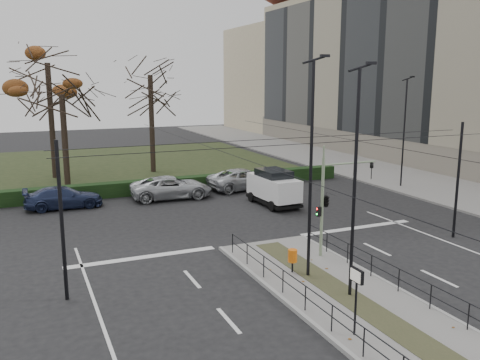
# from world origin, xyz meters

# --- Properties ---
(ground) EXTENTS (140.00, 140.00, 0.00)m
(ground) POSITION_xyz_m (0.00, 0.00, 0.00)
(ground) COLOR black
(ground) RESTS_ON ground
(median_island) EXTENTS (4.40, 15.00, 0.14)m
(median_island) POSITION_xyz_m (0.00, -2.50, 0.07)
(median_island) COLOR slate
(median_island) RESTS_ON ground
(sidewalk_east) EXTENTS (8.00, 90.00, 0.14)m
(sidewalk_east) POSITION_xyz_m (18.00, 22.00, 0.07)
(sidewalk_east) COLOR slate
(sidewalk_east) RESTS_ON ground
(park) EXTENTS (38.00, 26.00, 0.10)m
(park) POSITION_xyz_m (-6.00, 32.00, 0.05)
(park) COLOR #242F17
(park) RESTS_ON ground
(hedge) EXTENTS (38.00, 1.00, 1.00)m
(hedge) POSITION_xyz_m (-6.00, 18.60, 0.50)
(hedge) COLOR black
(hedge) RESTS_ON ground
(apartment_block) EXTENTS (13.09, 52.10, 21.64)m
(apartment_block) POSITION_xyz_m (27.97, 23.97, 10.39)
(apartment_block) COLOR tan
(apartment_block) RESTS_ON ground
(median_railing) EXTENTS (4.14, 13.24, 0.92)m
(median_railing) POSITION_xyz_m (0.00, -2.60, 0.98)
(median_railing) COLOR black
(median_railing) RESTS_ON median_island
(catenary) EXTENTS (20.00, 34.00, 6.00)m
(catenary) POSITION_xyz_m (0.00, 1.62, 3.42)
(catenary) COLOR black
(catenary) RESTS_ON ground
(traffic_light) EXTENTS (3.10, 1.74, 4.56)m
(traffic_light) POSITION_xyz_m (1.76, 2.00, 2.79)
(traffic_light) COLOR gray
(traffic_light) RESTS_ON median_island
(litter_bin) EXTENTS (0.39, 0.39, 0.99)m
(litter_bin) POSITION_xyz_m (-0.70, 0.72, 0.85)
(litter_bin) COLOR black
(litter_bin) RESTS_ON median_island
(info_panel) EXTENTS (0.13, 0.57, 2.20)m
(info_panel) POSITION_xyz_m (-1.51, -4.71, 1.87)
(info_panel) COLOR black
(info_panel) RESTS_ON median_island
(streetlamp_median_near) EXTENTS (0.71, 0.15, 8.55)m
(streetlamp_median_near) POSITION_xyz_m (0.18, -2.14, 4.49)
(streetlamp_median_near) COLOR black
(streetlamp_median_near) RESTS_ON median_island
(streetlamp_median_far) EXTENTS (0.74, 0.15, 8.89)m
(streetlamp_median_far) POSITION_xyz_m (-0.26, 0.15, 4.66)
(streetlamp_median_far) COLOR black
(streetlamp_median_far) RESTS_ON median_island
(streetlamp_sidewalk) EXTENTS (0.68, 0.14, 8.19)m
(streetlamp_sidewalk) POSITION_xyz_m (15.58, 12.94, 4.30)
(streetlamp_sidewalk) COLOR black
(streetlamp_sidewalk) RESTS_ON sidewalk_east
(parked_car_third) EXTENTS (4.81, 1.99, 1.39)m
(parked_car_third) POSITION_xyz_m (-8.52, 16.51, 0.69)
(parked_car_third) COLOR #212B4E
(parked_car_third) RESTS_ON ground
(parked_car_fourth) EXTENTS (5.71, 2.91, 1.54)m
(parked_car_fourth) POSITION_xyz_m (-1.45, 16.43, 0.77)
(parked_car_fourth) COLOR #B2B5BA
(parked_car_fourth) RESTS_ON ground
(white_van) EXTENTS (2.17, 4.43, 2.35)m
(white_van) POSITION_xyz_m (4.16, 11.93, 1.23)
(white_van) COLOR white
(white_van) RESTS_ON ground
(rust_tree) EXTENTS (7.29, 7.29, 12.22)m
(rust_tree) POSITION_xyz_m (-8.33, 27.18, 9.37)
(rust_tree) COLOR black
(rust_tree) RESTS_ON park
(bare_tree_center) EXTENTS (5.77, 5.77, 11.13)m
(bare_tree_center) POSITION_xyz_m (-0.18, 26.72, 7.85)
(bare_tree_center) COLOR black
(bare_tree_center) RESTS_ON park
(bare_tree_near) EXTENTS (6.80, 6.80, 9.18)m
(bare_tree_near) POSITION_xyz_m (-7.74, 22.69, 6.50)
(bare_tree_near) COLOR black
(bare_tree_near) RESTS_ON park
(parked_car_fifth) EXTENTS (5.77, 3.10, 1.54)m
(parked_car_fifth) POSITION_xyz_m (4.41, 17.20, 0.77)
(parked_car_fifth) COLOR #B2B5BA
(parked_car_fifth) RESTS_ON ground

